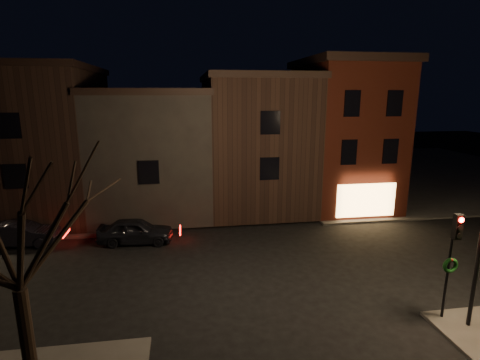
% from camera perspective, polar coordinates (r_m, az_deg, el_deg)
% --- Properties ---
extents(ground, '(120.00, 120.00, 0.00)m').
position_cam_1_polar(ground, '(18.82, 3.61, -12.85)').
color(ground, black).
rests_on(ground, ground).
extents(sidewalk_far_right, '(30.00, 30.00, 0.12)m').
position_cam_1_polar(sidewalk_far_right, '(44.30, 23.85, 1.29)').
color(sidewalk_far_right, '#2D2B28').
rests_on(sidewalk_far_right, ground).
extents(sidewalk_far_left, '(30.00, 30.00, 0.12)m').
position_cam_1_polar(sidewalk_far_left, '(40.82, -32.01, -0.51)').
color(sidewalk_far_left, '#2D2B28').
rests_on(sidewalk_far_left, ground).
extents(corner_building, '(6.50, 8.50, 10.50)m').
position_cam_1_polar(corner_building, '(28.65, 15.56, 6.92)').
color(corner_building, '#43150C').
rests_on(corner_building, ground).
extents(row_building_a, '(7.30, 10.30, 9.40)m').
position_cam_1_polar(row_building_a, '(27.73, 2.19, 6.02)').
color(row_building_a, black).
rests_on(row_building_a, ground).
extents(row_building_b, '(7.80, 10.30, 8.40)m').
position_cam_1_polar(row_building_b, '(27.38, -12.94, 4.55)').
color(row_building_b, black).
rests_on(row_building_b, ground).
extents(row_building_c, '(7.30, 10.30, 9.90)m').
position_cam_1_polar(row_building_c, '(28.76, -27.64, 5.30)').
color(row_building_c, black).
rests_on(row_building_c, ground).
extents(traffic_signal, '(0.58, 0.38, 4.05)m').
position_cam_1_polar(traffic_signal, '(15.39, 29.68, -9.28)').
color(traffic_signal, black).
rests_on(traffic_signal, sidewalk_near_right).
extents(bare_tree_left, '(5.60, 5.60, 7.50)m').
position_cam_1_polar(bare_tree_left, '(10.82, -31.84, -3.81)').
color(bare_tree_left, black).
rests_on(bare_tree_left, sidewalk_near_left).
extents(parked_car_a, '(4.25, 1.96, 1.41)m').
position_cam_1_polar(parked_car_a, '(21.95, -15.62, -7.47)').
color(parked_car_a, black).
rests_on(parked_car_a, ground).
extents(parked_car_b, '(4.11, 1.46, 1.35)m').
position_cam_1_polar(parked_car_b, '(24.04, -30.47, -7.10)').
color(parked_car_b, black).
rests_on(parked_car_b, ground).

